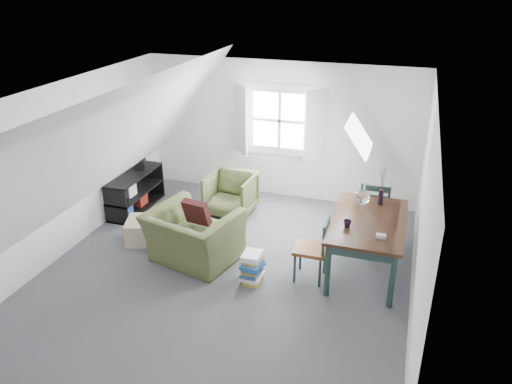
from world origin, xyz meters
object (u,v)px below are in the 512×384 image
(armchair_near, at_px, (195,260))
(media_shelf, at_px, (134,194))
(dining_chair_far, at_px, (375,209))
(armchair_far, at_px, (231,213))
(dining_table, at_px, (368,227))
(magazine_stack, at_px, (252,268))
(ottoman, at_px, (145,230))
(dining_chair_near, at_px, (313,248))

(armchair_near, xyz_separation_m, media_shelf, (-1.70, 1.22, 0.30))
(armchair_near, height_order, dining_chair_far, dining_chair_far)
(armchair_far, bearing_deg, dining_table, -23.03)
(armchair_near, xyz_separation_m, dining_chair_far, (2.43, 1.44, 0.51))
(media_shelf, bearing_deg, dining_table, -6.91)
(armchair_far, bearing_deg, magazine_stack, -59.33)
(dining_table, bearing_deg, dining_chair_far, 91.36)
(armchair_far, relative_size, magazine_stack, 1.85)
(armchair_near, relative_size, ottoman, 2.26)
(armchair_far, xyz_separation_m, dining_chair_near, (1.77, -1.56, 0.47))
(armchair_far, bearing_deg, dining_chair_near, -38.87)
(dining_table, bearing_deg, dining_chair_near, -146.39)
(ottoman, bearing_deg, dining_chair_near, -4.95)
(ottoman, height_order, magazine_stack, magazine_stack)
(dining_table, bearing_deg, magazine_stack, -150.44)
(ottoman, bearing_deg, dining_table, 2.75)
(armchair_far, relative_size, dining_chair_near, 0.87)
(armchair_far, distance_m, dining_chair_far, 2.52)
(armchair_far, xyz_separation_m, magazine_stack, (1.01, -1.89, 0.22))
(armchair_near, relative_size, dining_chair_far, 1.22)
(dining_chair_near, height_order, magazine_stack, dining_chair_near)
(magazine_stack, bearing_deg, dining_chair_near, 23.20)
(dining_table, xyz_separation_m, magazine_stack, (-1.42, -0.72, -0.49))
(armchair_far, bearing_deg, media_shelf, -164.28)
(ottoman, distance_m, magazine_stack, 2.04)
(armchair_near, xyz_separation_m, dining_chair_near, (1.74, 0.06, 0.47))
(ottoman, height_order, dining_chair_far, dining_chair_far)
(ottoman, height_order, media_shelf, media_shelf)
(armchair_far, xyz_separation_m, ottoman, (-0.95, -1.32, 0.18))
(armchair_near, relative_size, armchair_far, 1.51)
(armchair_far, height_order, magazine_stack, magazine_stack)
(armchair_near, relative_size, magazine_stack, 2.80)
(ottoman, distance_m, dining_table, 3.43)
(armchair_near, height_order, dining_chair_near, dining_chair_near)
(armchair_far, distance_m, media_shelf, 1.74)
(magazine_stack, bearing_deg, armchair_near, 164.64)
(dining_table, relative_size, dining_chair_far, 1.66)
(media_shelf, bearing_deg, armchair_far, 16.96)
(dining_chair_far, height_order, media_shelf, dining_chair_far)
(armchair_near, xyz_separation_m, ottoman, (-0.98, 0.29, 0.18))
(dining_chair_far, bearing_deg, dining_table, 103.25)
(dining_table, relative_size, media_shelf, 1.25)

